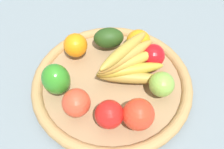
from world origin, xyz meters
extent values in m
plane|color=slate|center=(0.00, 0.00, 0.00)|extent=(2.40, 2.40, 0.00)
cylinder|color=#9A7854|center=(0.00, 0.00, 0.01)|extent=(0.43, 0.43, 0.02)
torus|color=#AA814E|center=(0.00, 0.00, 0.02)|extent=(0.45, 0.45, 0.03)
sphere|color=red|center=(0.09, -0.09, 0.07)|extent=(0.09, 0.09, 0.07)
sphere|color=red|center=(-0.10, -0.11, 0.08)|extent=(0.10, 0.10, 0.08)
ellipsoid|color=#A98839|center=(0.01, -0.05, 0.05)|extent=(0.09, 0.19, 0.03)
ellipsoid|color=#AE952E|center=(0.02, -0.04, 0.07)|extent=(0.12, 0.17, 0.03)
ellipsoid|color=#B99338|center=(0.04, -0.03, 0.08)|extent=(0.16, 0.15, 0.03)
ellipsoid|color=#B88B3D|center=(0.04, -0.02, 0.10)|extent=(0.18, 0.12, 0.03)
ellipsoid|color=#AD8D37|center=(0.05, -0.02, 0.11)|extent=(0.18, 0.10, 0.03)
sphere|color=#7EAE42|center=(0.01, -0.13, 0.07)|extent=(0.09, 0.09, 0.07)
ellipsoid|color=#234216|center=(0.12, 0.06, 0.07)|extent=(0.09, 0.11, 0.06)
sphere|color=orange|center=(0.05, 0.13, 0.07)|extent=(0.10, 0.10, 0.07)
sphere|color=orange|center=(0.13, -0.03, 0.07)|extent=(0.09, 0.09, 0.07)
ellipsoid|color=#2F8322|center=(-0.08, 0.12, 0.08)|extent=(0.09, 0.09, 0.09)
sphere|color=red|center=(-0.13, -0.04, 0.07)|extent=(0.09, 0.09, 0.07)
sphere|color=#DC442B|center=(-0.12, 0.05, 0.07)|extent=(0.09, 0.09, 0.07)
camera|label=1|loc=(-0.43, -0.16, 0.63)|focal=43.58mm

